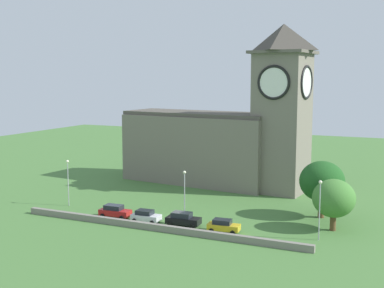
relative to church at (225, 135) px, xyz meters
The scene contains 12 objects.
ground_plane 13.76m from the church, 79.58° to the right, with size 200.00×200.00×0.00m, color #477538.
church is the anchor object (origin of this frame).
quay_barrier 31.90m from the church, 86.61° to the right, with size 41.46×0.70×0.88m, color gray.
car_red 29.48m from the church, 103.32° to the right, with size 4.68×2.30×1.84m.
car_white 28.99m from the church, 92.71° to the right, with size 4.12×2.30×1.71m.
car_black 28.79m from the church, 81.22° to the right, with size 4.78×2.54×1.89m.
car_yellow 30.58m from the church, 69.70° to the right, with size 4.31×2.32×1.71m.
streetlamp_west_end 30.25m from the church, 124.28° to the right, with size 0.44×0.44×7.27m.
streetlamp_west_mid 25.23m from the church, 82.55° to the right, with size 0.44×0.44×7.09m.
streetlamp_central 34.21m from the church, 49.35° to the right, with size 0.44×0.44×7.55m.
tree_riverside_east 31.51m from the church, 42.17° to the right, with size 5.60×5.60×6.85m.
tree_churchyard 25.86m from the church, 36.60° to the right, with size 6.42×6.42×8.21m.
Camera 1 is at (30.88, -62.40, 19.98)m, focal length 47.28 mm.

